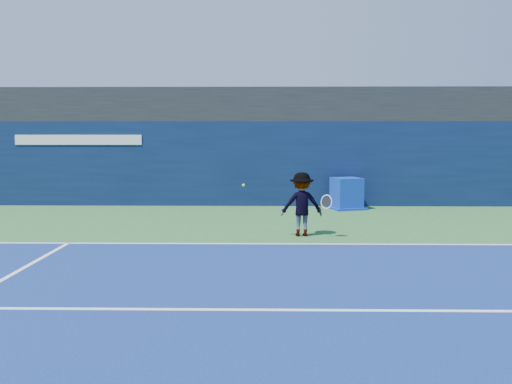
% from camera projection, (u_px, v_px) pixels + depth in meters
% --- Properties ---
extents(ground, '(80.00, 80.00, 0.00)m').
position_uv_depth(ground, '(285.00, 276.00, 10.32)').
color(ground, '#2D652F').
rests_on(ground, ground).
extents(baseline, '(24.00, 0.10, 0.01)m').
position_uv_depth(baseline, '(281.00, 244.00, 13.31)').
color(baseline, white).
rests_on(baseline, ground).
extents(service_line, '(24.00, 0.10, 0.01)m').
position_uv_depth(service_line, '(289.00, 310.00, 8.33)').
color(service_line, white).
rests_on(service_line, ground).
extents(stadium_band, '(36.00, 3.00, 1.20)m').
position_uv_depth(stadium_band, '(275.00, 106.00, 21.39)').
color(stadium_band, black).
rests_on(stadium_band, back_wall_assembly).
extents(back_wall_assembly, '(36.00, 1.03, 3.00)m').
position_uv_depth(back_wall_assembly, '(276.00, 163.00, 20.61)').
color(back_wall_assembly, '#0A193B').
rests_on(back_wall_assembly, ground).
extents(equipment_cart, '(1.39, 1.39, 1.07)m').
position_uv_depth(equipment_cart, '(347.00, 195.00, 19.50)').
color(equipment_cart, '#0B2CA3').
rests_on(equipment_cart, ground).
extents(tennis_player, '(1.27, 0.71, 1.60)m').
position_uv_depth(tennis_player, '(302.00, 204.00, 14.34)').
color(tennis_player, white).
rests_on(tennis_player, ground).
extents(tennis_ball, '(0.07, 0.07, 0.07)m').
position_uv_depth(tennis_ball, '(243.00, 185.00, 14.61)').
color(tennis_ball, '#D0E319').
rests_on(tennis_ball, ground).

